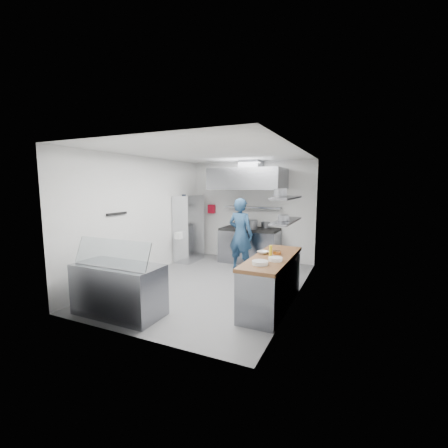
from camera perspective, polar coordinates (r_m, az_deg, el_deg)
The scene contains 35 objects.
floor at distance 6.65m, azimuth -2.18°, elevation -11.36°, with size 5.00×5.00×0.00m, color slate.
ceiling at distance 6.33m, azimuth -2.31°, elevation 13.38°, with size 5.00×5.00×0.00m, color silver.
wall_back at distance 8.64m, azimuth 5.23°, elevation 2.49°, with size 3.60×0.02×2.80m, color white.
wall_front at distance 4.28m, azimuth -17.47°, elevation -2.96°, with size 3.60×0.02×2.80m, color white.
wall_left at distance 7.32m, azimuth -14.93°, elevation 1.37°, with size 5.00×0.02×2.80m, color white.
wall_right at distance 5.77m, azimuth 13.95°, elevation -0.20°, with size 5.00×0.02×2.80m, color white.
gas_range at distance 8.37m, azimuth 4.90°, elevation -4.25°, with size 1.60×0.80×0.90m, color gray.
cooktop at distance 8.28m, azimuth 4.93°, elevation -0.99°, with size 1.57×0.78×0.06m, color black.
stock_pot_left at distance 8.34m, azimuth 2.86°, elevation -0.01°, with size 0.29×0.29×0.20m, color slate.
stock_pot_mid at distance 8.14m, azimuth 5.07°, elevation -0.08°, with size 0.38×0.38×0.24m, color slate.
stock_pot_right at distance 8.46m, azimuth 7.95°, elevation -0.11°, with size 0.25×0.25×0.16m, color slate.
over_range_shelf at distance 8.44m, azimuth 5.52°, elevation 3.19°, with size 1.60×0.30×0.04m, color gray.
shelf_pot_a at distance 8.62m, azimuth 2.87°, elevation 4.04°, with size 0.24×0.24×0.18m, color slate.
extractor_hood at distance 8.03m, azimuth 4.62°, elevation 8.55°, with size 1.90×1.15×0.55m, color gray.
hood_duct at distance 8.26m, azimuth 5.19°, elevation 11.15°, with size 0.55×0.55×0.24m, color slate.
red_firebox at distance 9.07m, azimuth -2.38°, elevation 2.88°, with size 0.22×0.10×0.26m, color #AE0D22.
chef at distance 7.53m, azimuth 3.17°, elevation -1.98°, with size 0.66×0.44×1.82m, color navy.
wire_rack at distance 8.50m, azimuth -6.71°, elevation -0.84°, with size 0.50×0.90×1.85m, color silver.
rack_bin_a at distance 8.08m, azimuth -8.59°, elevation -2.19°, with size 0.15×0.19×0.17m, color white.
rack_bin_b at distance 8.29m, azimuth -7.44°, elevation 1.55°, with size 0.13×0.16×0.14m, color yellow.
rack_jar at distance 8.12m, azimuth -7.65°, elevation 4.97°, with size 0.11×0.11×0.18m, color black.
knife_strip at distance 6.62m, azimuth -19.74°, elevation 1.86°, with size 0.04×0.55×0.05m, color black.
prep_counter_base at distance 5.48m, azimuth 9.09°, elevation -11.00°, with size 0.62×2.00×0.84m, color gray.
prep_counter_top at distance 5.36m, azimuth 9.19°, elevation -6.43°, with size 0.65×2.04×0.06m, color brown.
plate_stack_a at distance 4.79m, azimuth 6.89°, elevation -7.33°, with size 0.26×0.26×0.06m, color white.
plate_stack_b at distance 5.05m, azimuth 9.77°, elevation -6.61°, with size 0.23×0.23×0.06m, color white.
copper_pan at distance 5.54m, azimuth 10.03°, elevation -5.35°, with size 0.15×0.15×0.06m, color #D0803A.
squeeze_bottle at distance 5.40m, azimuth 8.87°, elevation -5.00°, with size 0.05×0.05×0.18m, color yellow.
mixing_bowl at distance 5.54m, azimuth 7.39°, elevation -5.37°, with size 0.20×0.20×0.05m, color white.
wall_shelf_lower at distance 5.49m, azimuth 11.76°, elevation 0.54°, with size 0.30×1.30×0.04m, color gray.
wall_shelf_upper at distance 5.46m, azimuth 11.88°, elevation 4.91°, with size 0.30×1.30×0.04m, color gray.
shelf_pot_c at distance 5.40m, azimuth 11.27°, elevation 1.17°, with size 0.20×0.20×0.10m, color slate.
shelf_pot_d at distance 5.66m, azimuth 10.65°, elevation 5.94°, with size 0.24×0.24×0.14m, color slate.
display_case at distance 5.37m, azimuth -19.38°, elevation -11.69°, with size 1.50×0.70×0.85m, color gray.
display_glass at distance 5.11m, azimuth -20.63°, elevation -5.20°, with size 1.47×0.02×0.45m, color silver.
Camera 1 is at (2.83, -5.62, 2.15)m, focal length 24.00 mm.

